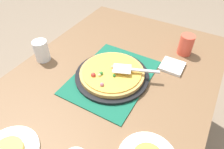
# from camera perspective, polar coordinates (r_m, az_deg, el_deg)

# --- Properties ---
(ground_plane) EXTENTS (8.00, 8.00, 0.00)m
(ground_plane) POSITION_cam_1_polar(r_m,az_deg,el_deg) (1.66, 0.00, -19.85)
(ground_plane) COLOR #84705B
(dining_table) EXTENTS (1.40, 1.00, 0.75)m
(dining_table) POSITION_cam_1_polar(r_m,az_deg,el_deg) (1.13, 0.00, -4.81)
(dining_table) COLOR brown
(dining_table) RESTS_ON ground_plane
(placemat) EXTENTS (0.48, 0.36, 0.01)m
(placemat) POSITION_cam_1_polar(r_m,az_deg,el_deg) (1.05, 0.00, -0.68)
(placemat) COLOR #145B42
(placemat) RESTS_ON dining_table
(pizza_pan) EXTENTS (0.38, 0.38, 0.01)m
(pizza_pan) POSITION_cam_1_polar(r_m,az_deg,el_deg) (1.04, 0.00, -0.28)
(pizza_pan) COLOR black
(pizza_pan) RESTS_ON placemat
(pizza) EXTENTS (0.33, 0.33, 0.04)m
(pizza) POSITION_cam_1_polar(r_m,az_deg,el_deg) (1.03, -0.05, 0.50)
(pizza) COLOR tan
(pizza) RESTS_ON pizza_pan
(cup_near) EXTENTS (0.08, 0.08, 0.12)m
(cup_near) POSITION_cam_1_polar(r_m,az_deg,el_deg) (1.25, 20.10, 7.88)
(cup_near) COLOR #E04C38
(cup_near) RESTS_ON dining_table
(cup_far) EXTENTS (0.08, 0.08, 0.12)m
(cup_far) POSITION_cam_1_polar(r_m,az_deg,el_deg) (1.20, -19.23, 6.33)
(cup_far) COLOR white
(cup_far) RESTS_ON dining_table
(pizza_server) EXTENTS (0.13, 0.23, 0.01)m
(pizza_server) POSITION_cam_1_polar(r_m,az_deg,el_deg) (1.00, 5.55, 1.40)
(pizza_server) COLOR silver
(pizza_server) RESTS_ON pizza
(napkin_stack) EXTENTS (0.12, 0.12, 0.02)m
(napkin_stack) POSITION_cam_1_polar(r_m,az_deg,el_deg) (1.15, 16.59, 2.27)
(napkin_stack) COLOR white
(napkin_stack) RESTS_ON dining_table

